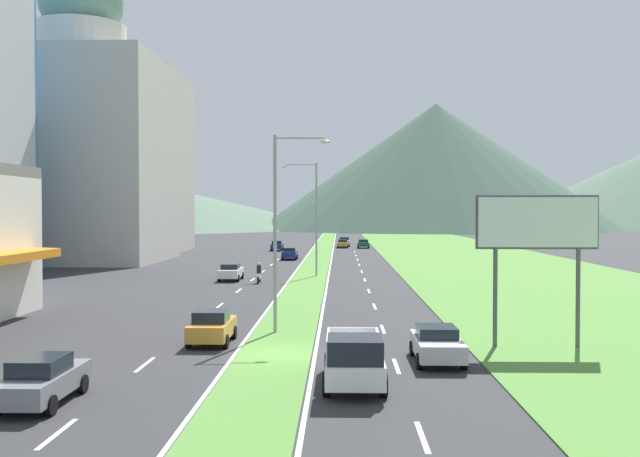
# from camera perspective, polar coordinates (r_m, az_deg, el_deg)

# --- Properties ---
(ground_plane) EXTENTS (600.00, 600.00, 0.00)m
(ground_plane) POSITION_cam_1_polar(r_m,az_deg,el_deg) (31.38, -3.65, -10.08)
(ground_plane) COLOR #2D2D30
(grass_median) EXTENTS (3.20, 240.00, 0.06)m
(grass_median) POSITION_cam_1_polar(r_m,az_deg,el_deg) (90.88, -0.20, -2.52)
(grass_median) COLOR #518438
(grass_median) RESTS_ON ground_plane
(grass_verge_right) EXTENTS (24.00, 240.00, 0.06)m
(grass_verge_right) POSITION_cam_1_polar(r_m,az_deg,el_deg) (92.56, 12.67, -2.48)
(grass_verge_right) COLOR #518438
(grass_verge_right) RESTS_ON ground_plane
(lane_dash_left_1) EXTENTS (0.16, 2.80, 0.01)m
(lane_dash_left_1) POSITION_cam_1_polar(r_m,az_deg,el_deg) (22.04, -20.27, -15.13)
(lane_dash_left_1) COLOR silver
(lane_dash_left_1) RESTS_ON ground_plane
(lane_dash_left_2) EXTENTS (0.16, 2.80, 0.01)m
(lane_dash_left_2) POSITION_cam_1_polar(r_m,az_deg,el_deg) (30.30, -13.83, -10.52)
(lane_dash_left_2) COLOR silver
(lane_dash_left_2) RESTS_ON ground_plane
(lane_dash_left_3) EXTENTS (0.16, 2.80, 0.01)m
(lane_dash_left_3) POSITION_cam_1_polar(r_m,az_deg,el_deg) (38.89, -10.28, -7.86)
(lane_dash_left_3) COLOR silver
(lane_dash_left_3) RESTS_ON ground_plane
(lane_dash_left_4) EXTENTS (0.16, 2.80, 0.01)m
(lane_dash_left_4) POSITION_cam_1_polar(r_m,az_deg,el_deg) (47.61, -8.05, -6.14)
(lane_dash_left_4) COLOR silver
(lane_dash_left_4) RESTS_ON ground_plane
(lane_dash_left_5) EXTENTS (0.16, 2.80, 0.01)m
(lane_dash_left_5) POSITION_cam_1_polar(r_m,az_deg,el_deg) (56.42, -6.52, -4.96)
(lane_dash_left_5) COLOR silver
(lane_dash_left_5) RESTS_ON ground_plane
(lane_dash_left_6) EXTENTS (0.16, 2.80, 0.01)m
(lane_dash_left_6) POSITION_cam_1_polar(r_m,az_deg,el_deg) (65.27, -5.41, -4.09)
(lane_dash_left_6) COLOR silver
(lane_dash_left_6) RESTS_ON ground_plane
(lane_dash_left_7) EXTENTS (0.16, 2.80, 0.01)m
(lane_dash_left_7) POSITION_cam_1_polar(r_m,az_deg,el_deg) (74.16, -4.56, -3.43)
(lane_dash_left_7) COLOR silver
(lane_dash_left_7) RESTS_ON ground_plane
(lane_dash_left_8) EXTENTS (0.16, 2.80, 0.01)m
(lane_dash_left_8) POSITION_cam_1_polar(r_m,az_deg,el_deg) (83.06, -3.90, -2.91)
(lane_dash_left_8) COLOR silver
(lane_dash_left_8) RESTS_ON ground_plane
(lane_dash_left_9) EXTENTS (0.16, 2.80, 0.01)m
(lane_dash_left_9) POSITION_cam_1_polar(r_m,az_deg,el_deg) (91.98, -3.36, -2.49)
(lane_dash_left_9) COLOR silver
(lane_dash_left_9) RESTS_ON ground_plane
(lane_dash_left_10) EXTENTS (0.16, 2.80, 0.01)m
(lane_dash_left_10) POSITION_cam_1_polar(r_m,az_deg,el_deg) (100.91, -2.92, -2.15)
(lane_dash_left_10) COLOR silver
(lane_dash_left_10) RESTS_ON ground_plane
(lane_dash_left_11) EXTENTS (0.16, 2.80, 0.01)m
(lane_dash_left_11) POSITION_cam_1_polar(r_m,az_deg,el_deg) (109.84, -2.56, -1.86)
(lane_dash_left_11) COLOR silver
(lane_dash_left_11) RESTS_ON ground_plane
(lane_dash_right_1) EXTENTS (0.16, 2.80, 0.01)m
(lane_dash_right_1) POSITION_cam_1_polar(r_m,az_deg,el_deg) (20.70, 8.17, -16.16)
(lane_dash_right_1) COLOR silver
(lane_dash_right_1) RESTS_ON ground_plane
(lane_dash_right_2) EXTENTS (0.16, 2.80, 0.01)m
(lane_dash_right_2) POSITION_cam_1_polar(r_m,az_deg,el_deg) (29.34, 6.12, -10.89)
(lane_dash_right_2) COLOR silver
(lane_dash_right_2) RESTS_ON ground_plane
(lane_dash_right_3) EXTENTS (0.16, 2.80, 0.01)m
(lane_dash_right_3) POSITION_cam_1_polar(r_m,az_deg,el_deg) (38.14, 5.04, -8.02)
(lane_dash_right_3) COLOR silver
(lane_dash_right_3) RESTS_ON ground_plane
(lane_dash_right_4) EXTENTS (0.16, 2.80, 0.01)m
(lane_dash_right_4) POSITION_cam_1_polar(r_m,az_deg,el_deg) (47.01, 4.38, -6.23)
(lane_dash_right_4) COLOR silver
(lane_dash_right_4) RESTS_ON ground_plane
(lane_dash_right_5) EXTENTS (0.16, 2.80, 0.01)m
(lane_dash_right_5) POSITION_cam_1_polar(r_m,az_deg,el_deg) (55.91, 3.93, -5.01)
(lane_dash_right_5) COLOR silver
(lane_dash_right_5) RESTS_ON ground_plane
(lane_dash_right_6) EXTENTS (0.16, 2.80, 0.01)m
(lane_dash_right_6) POSITION_cam_1_polar(r_m,az_deg,el_deg) (64.83, 3.60, -4.12)
(lane_dash_right_6) COLOR silver
(lane_dash_right_6) RESTS_ON ground_plane
(lane_dash_right_7) EXTENTS (0.16, 2.80, 0.01)m
(lane_dash_right_7) POSITION_cam_1_polar(r_m,az_deg,el_deg) (73.77, 3.36, -3.45)
(lane_dash_right_7) COLOR silver
(lane_dash_right_7) RESTS_ON ground_plane
(lane_dash_right_8) EXTENTS (0.16, 2.80, 0.01)m
(lane_dash_right_8) POSITION_cam_1_polar(r_m,az_deg,el_deg) (82.71, 3.16, -2.93)
(lane_dash_right_8) COLOR silver
(lane_dash_right_8) RESTS_ON ground_plane
(lane_dash_right_9) EXTENTS (0.16, 2.80, 0.01)m
(lane_dash_right_9) POSITION_cam_1_polar(r_m,az_deg,el_deg) (91.66, 3.01, -2.50)
(lane_dash_right_9) COLOR silver
(lane_dash_right_9) RESTS_ON ground_plane
(lane_dash_right_10) EXTENTS (0.16, 2.80, 0.01)m
(lane_dash_right_10) POSITION_cam_1_polar(r_m,az_deg,el_deg) (100.62, 2.88, -2.16)
(lane_dash_right_10) COLOR silver
(lane_dash_right_10) RESTS_ON ground_plane
(lane_dash_right_11) EXTENTS (0.16, 2.80, 0.01)m
(lane_dash_right_11) POSITION_cam_1_polar(r_m,az_deg,el_deg) (109.58, 2.77, -1.86)
(lane_dash_right_11) COLOR silver
(lane_dash_right_11) RESTS_ON ground_plane
(edge_line_median_left) EXTENTS (0.16, 240.00, 0.01)m
(edge_line_median_left) POSITION_cam_1_polar(r_m,az_deg,el_deg) (90.95, -1.30, -2.53)
(edge_line_median_left) COLOR silver
(edge_line_median_left) RESTS_ON ground_plane
(edge_line_median_right) EXTENTS (0.16, 240.00, 0.01)m
(edge_line_median_right) POSITION_cam_1_polar(r_m,az_deg,el_deg) (90.85, 0.91, -2.54)
(edge_line_median_right) COLOR silver
(edge_line_median_right) RESTS_ON ground_plane
(domed_building) EXTENTS (19.69, 19.69, 37.46)m
(domed_building) POSITION_cam_1_polar(r_m,az_deg,el_deg) (93.85, -18.47, 6.74)
(domed_building) COLOR #B7B2A8
(domed_building) RESTS_ON ground_plane
(midrise_colored) EXTENTS (17.57, 17.57, 27.26)m
(midrise_colored) POSITION_cam_1_polar(r_m,az_deg,el_deg) (113.99, -15.25, 5.07)
(midrise_colored) COLOR #B7B2A8
(midrise_colored) RESTS_ON ground_plane
(hill_far_left) EXTENTS (224.89, 224.89, 25.66)m
(hill_far_left) POSITION_cam_1_polar(r_m,az_deg,el_deg) (298.92, -20.66, 2.57)
(hill_far_left) COLOR #516B56
(hill_far_left) RESTS_ON ground_plane
(hill_far_center) EXTENTS (125.87, 125.87, 43.94)m
(hill_far_center) POSITION_cam_1_polar(r_m,az_deg,el_deg) (254.10, 9.26, 4.93)
(hill_far_center) COLOR #3D5647
(hill_far_center) RESTS_ON ground_plane
(street_lamp_near) EXTENTS (2.91, 0.28, 10.12)m
(street_lamp_near) POSITION_cam_1_polar(r_m,az_deg,el_deg) (36.31, -3.16, 0.64)
(street_lamp_near) COLOR #99999E
(street_lamp_near) RESTS_ON ground_plane
(street_lamp_mid) EXTENTS (3.42, 0.38, 10.84)m
(street_lamp_mid) POSITION_cam_1_polar(r_m,az_deg,el_deg) (67.96, -0.58, 1.36)
(street_lamp_mid) COLOR #99999E
(street_lamp_mid) RESTS_ON ground_plane
(billboard_roadside) EXTENTS (5.54, 0.28, 6.97)m
(billboard_roadside) POSITION_cam_1_polar(r_m,az_deg,el_deg) (33.75, 16.98, -0.15)
(billboard_roadside) COLOR #4C4C51
(billboard_roadside) RESTS_ON ground_plane
(car_0) EXTENTS (1.92, 4.02, 1.59)m
(car_0) POSITION_cam_1_polar(r_m,az_deg,el_deg) (34.26, -8.64, -7.76)
(car_0) COLOR #C6842D
(car_0) RESTS_ON ground_plane
(car_1) EXTENTS (1.98, 4.22, 1.47)m
(car_1) POSITION_cam_1_polar(r_m,az_deg,el_deg) (30.19, 9.34, -9.09)
(car_1) COLOR #B2B2B7
(car_1) RESTS_ON ground_plane
(car_2) EXTENTS (1.96, 4.02, 1.44)m
(car_2) POSITION_cam_1_polar(r_m,az_deg,el_deg) (120.64, 3.49, -1.22)
(car_2) COLOR #0C5128
(car_2) RESTS_ON ground_plane
(car_3) EXTENTS (1.86, 4.35, 1.61)m
(car_3) POSITION_cam_1_polar(r_m,az_deg,el_deg) (112.35, -3.45, -1.37)
(car_3) COLOR navy
(car_3) RESTS_ON ground_plane
(car_4) EXTENTS (1.87, 4.35, 1.56)m
(car_4) POSITION_cam_1_polar(r_m,az_deg,el_deg) (25.21, -21.35, -11.20)
(car_4) COLOR slate
(car_4) RESTS_ON ground_plane
(car_5) EXTENTS (1.91, 4.33, 1.51)m
(car_5) POSITION_cam_1_polar(r_m,az_deg,el_deg) (64.77, -7.14, -3.45)
(car_5) COLOR silver
(car_5) RESTS_ON ground_plane
(car_6) EXTENTS (1.97, 4.51, 1.53)m
(car_6) POSITION_cam_1_polar(r_m,az_deg,el_deg) (92.02, -2.43, -2.00)
(car_6) COLOR navy
(car_6) RESTS_ON ground_plane
(car_7) EXTENTS (1.90, 4.51, 1.41)m
(car_7) POSITION_cam_1_polar(r_m,az_deg,el_deg) (121.54, 1.82, -1.20)
(car_7) COLOR #C6842D
(car_7) RESTS_ON ground_plane
(car_8) EXTENTS (2.03, 4.66, 1.61)m
(car_8) POSITION_cam_1_polar(r_m,az_deg,el_deg) (126.96, 1.95, -1.05)
(car_8) COLOR #B2B2B7
(car_8) RESTS_ON ground_plane
(pickup_truck_0) EXTENTS (2.18, 5.40, 2.00)m
(pickup_truck_0) POSITION_cam_1_polar(r_m,az_deg,el_deg) (25.68, 2.75, -10.43)
(pickup_truck_0) COLOR silver
(pickup_truck_0) RESTS_ON ground_plane
(motorcycle_rider) EXTENTS (0.36, 2.00, 1.80)m
(motorcycle_rider) POSITION_cam_1_polar(r_m,az_deg,el_deg) (62.14, -4.90, -3.68)
(motorcycle_rider) COLOR black
(motorcycle_rider) RESTS_ON ground_plane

